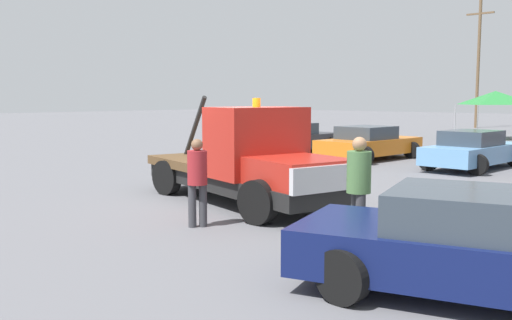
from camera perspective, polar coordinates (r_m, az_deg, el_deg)
ground_plane at (r=13.44m, az=-1.57°, el=-4.30°), size 160.00×160.00×0.00m
tow_truck at (r=12.97m, az=-0.66°, el=-0.41°), size 6.54×3.29×2.51m
foreground_car at (r=7.55m, az=22.67°, el=-8.14°), size 5.24×3.30×1.34m
person_near_truck at (r=9.65m, az=10.23°, el=-2.26°), size 0.40×0.40×1.82m
person_at_hood at (r=10.86m, az=-5.89°, el=-1.64°), size 0.38×0.38×1.69m
parked_car_charcoal at (r=25.37m, az=3.82°, el=2.16°), size 2.41×4.66×1.34m
parked_car_orange at (r=23.04m, az=11.22°, el=1.64°), size 2.72×4.80×1.34m
parked_car_skyblue at (r=21.05m, az=20.89°, el=0.92°), size 2.48×4.72×1.34m
canopy_tent_green at (r=36.36m, az=22.83°, el=5.75°), size 3.40×3.40×2.84m
traffic_cone at (r=18.54m, az=5.02°, el=-0.59°), size 0.40×0.40×0.55m
utility_pole at (r=49.66m, az=21.35°, el=9.28°), size 2.20×0.24×10.33m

